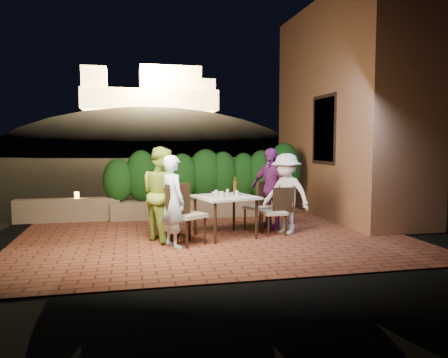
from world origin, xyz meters
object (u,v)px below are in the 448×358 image
object	(u,v)px
dining_table	(225,216)
chair_right_back	(258,206)
beer_bottle	(235,186)
diner_white	(286,194)
bowl	(217,193)
diner_purple	(271,188)
chair_left_back	(175,215)
chair_left_front	(188,214)
diner_blue	(173,202)
parapet_lamp	(77,195)
diner_green	(162,194)
chair_right_front	(274,211)

from	to	relation	value
dining_table	chair_right_back	bearing A→B (deg)	31.55
beer_bottle	chair_right_back	size ratio (longest dim) A/B	0.36
dining_table	diner_white	bearing A→B (deg)	3.79
bowl	diner_purple	size ratio (longest dim) A/B	0.12
chair_left_back	chair_right_back	xyz separation A→B (m)	(1.67, 0.42, 0.05)
chair_left_front	diner_blue	bearing A→B (deg)	176.91
diner_white	parapet_lamp	xyz separation A→B (m)	(-4.00, 2.18, -0.18)
chair_left_front	chair_right_back	size ratio (longest dim) A/B	1.10
diner_purple	parapet_lamp	world-z (taller)	diner_purple
chair_right_back	diner_blue	size ratio (longest dim) A/B	0.63
diner_green	diner_white	size ratio (longest dim) A/B	1.09
diner_blue	diner_purple	bearing A→B (deg)	-85.66
chair_left_front	parapet_lamp	distance (m)	3.40
chair_left_back	parapet_lamp	size ratio (longest dim) A/B	6.10
bowl	diner_blue	world-z (taller)	diner_blue
chair_right_back	diner_blue	bearing A→B (deg)	-6.16
bowl	parapet_lamp	xyz separation A→B (m)	(-2.70, 2.01, -0.20)
chair_right_front	bowl	bearing A→B (deg)	-18.09
diner_blue	chair_left_front	bearing A→B (deg)	-85.18
bowl	chair_left_front	size ratio (longest dim) A/B	0.19
beer_bottle	chair_left_back	world-z (taller)	beer_bottle
chair_left_front	diner_purple	size ratio (longest dim) A/B	0.65
diner_white	diner_green	bearing A→B (deg)	-125.12
bowl	diner_white	bearing A→B (deg)	-7.36
chair_left_back	diner_white	xyz separation A→B (m)	(2.11, 0.03, 0.33)
diner_purple	parapet_lamp	distance (m)	4.22
chair_right_back	diner_green	bearing A→B (deg)	-22.33
dining_table	diner_white	xyz separation A→B (m)	(1.20, 0.08, 0.38)
beer_bottle	chair_right_back	xyz separation A→B (m)	(0.56, 0.38, -0.44)
chair_left_back	diner_purple	bearing A→B (deg)	-11.32
chair_right_front	diner_green	world-z (taller)	diner_green
bowl	diner_white	distance (m)	1.31
diner_green	diner_white	world-z (taller)	diner_green
chair_left_back	diner_purple	size ratio (longest dim) A/B	0.53
beer_bottle	diner_blue	bearing A→B (deg)	-150.67
diner_blue	diner_purple	world-z (taller)	diner_purple
dining_table	chair_right_front	distance (m)	0.92
beer_bottle	parapet_lamp	size ratio (longest dim) A/B	2.41
chair_left_back	diner_green	world-z (taller)	diner_green
beer_bottle	diner_purple	distance (m)	0.97
chair_right_front	diner_white	bearing A→B (deg)	-161.37
chair_left_front	chair_left_back	size ratio (longest dim) A/B	1.22
beer_bottle	diner_green	xyz separation A→B (m)	(-1.35, -0.12, -0.10)
chair_left_front	diner_green	bearing A→B (deg)	102.78
beer_bottle	chair_right_front	distance (m)	0.87
diner_purple	chair_right_back	bearing A→B (deg)	-104.01
chair_right_back	diner_purple	xyz separation A→B (m)	(0.29, 0.09, 0.33)
dining_table	diner_green	xyz separation A→B (m)	(-1.14, -0.04, 0.45)
diner_purple	chair_left_front	bearing A→B (deg)	-92.58
beer_bottle	diner_blue	size ratio (longest dim) A/B	0.22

